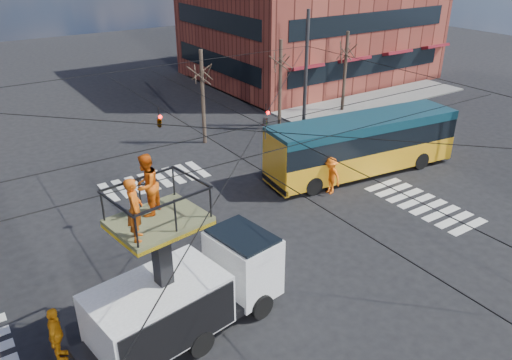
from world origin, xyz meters
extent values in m
plane|color=black|center=(0.00, 0.00, 0.00)|extent=(120.00, 120.00, 0.00)
cube|color=slate|center=(21.00, 21.00, 0.06)|extent=(18.00, 18.00, 0.12)
cube|color=maroon|center=(22.00, 24.00, 7.00)|extent=(20.00, 16.00, 14.00)
cube|color=black|center=(22.00, 16.00, 2.45)|extent=(17.00, 0.12, 1.58)
cube|color=black|center=(12.00, 24.00, 2.45)|extent=(0.12, 13.60, 1.58)
cube|color=black|center=(22.00, 16.00, 5.95)|extent=(17.00, 0.12, 1.57)
cube|color=black|center=(12.00, 24.00, 5.95)|extent=(0.12, 13.60, 1.57)
cylinder|color=#2D2D30|center=(12.00, 12.00, 4.00)|extent=(0.24, 0.24, 8.00)
cylinder|color=black|center=(0.00, 12.00, 5.70)|extent=(24.00, 0.03, 0.03)
cylinder|color=black|center=(12.00, 0.00, 5.70)|extent=(0.03, 24.00, 0.03)
cylinder|color=black|center=(0.00, 0.00, 5.90)|extent=(24.02, 24.02, 0.03)
cylinder|color=black|center=(0.00, 0.00, 5.90)|extent=(24.02, 24.02, 0.03)
cylinder|color=black|center=(0.00, -1.20, 5.60)|extent=(24.00, 0.03, 0.03)
cylinder|color=black|center=(0.00, 1.20, 5.60)|extent=(24.00, 0.03, 0.03)
cylinder|color=black|center=(-1.20, 0.00, 5.50)|extent=(0.03, 24.00, 0.03)
cylinder|color=black|center=(1.20, 0.00, 5.50)|extent=(0.03, 24.00, 0.03)
imported|color=black|center=(2.50, 3.00, 5.10)|extent=(0.16, 0.20, 1.00)
imported|color=black|center=(-1.50, 5.00, 5.35)|extent=(0.26, 1.24, 0.50)
cylinder|color=#382B21|center=(5.00, 13.50, 3.00)|extent=(0.24, 0.24, 6.00)
cylinder|color=#382B21|center=(11.00, 13.50, 3.00)|extent=(0.24, 0.24, 6.00)
cylinder|color=#382B21|center=(17.00, 13.50, 3.00)|extent=(0.24, 0.24, 6.00)
cube|color=black|center=(-3.90, -1.53, 0.55)|extent=(7.25, 3.20, 0.30)
cube|color=silver|center=(-1.33, -1.15, 1.55)|extent=(2.13, 2.64, 2.20)
cube|color=black|center=(-1.33, -1.15, 2.35)|extent=(1.92, 2.51, 0.80)
cube|color=silver|center=(-4.79, -1.66, 1.45)|extent=(4.52, 3.09, 1.80)
cylinder|color=black|center=(-1.36, -2.32, 0.45)|extent=(0.94, 0.48, 0.90)
cylinder|color=black|center=(-1.69, -0.04, 0.45)|extent=(0.94, 0.48, 0.90)
cylinder|color=black|center=(-3.93, -2.70, 0.45)|extent=(0.94, 0.48, 0.90)
cylinder|color=black|center=(-4.27, -0.42, 0.45)|extent=(0.94, 0.48, 0.90)
cylinder|color=black|center=(-6.44, -0.74, 0.45)|extent=(0.94, 0.48, 0.90)
cube|color=black|center=(-4.49, -1.62, 2.98)|extent=(0.51, 0.51, 3.16)
cube|color=#4C5332|center=(-4.49, -1.62, 4.56)|extent=(2.88, 2.46, 0.12)
cube|color=yellow|center=(-4.49, -1.62, 4.44)|extent=(2.88, 2.46, 0.12)
imported|color=#CE510D|center=(-5.38, -2.32, 5.51)|extent=(0.65, 0.77, 1.80)
imported|color=#CE510D|center=(-4.59, -1.20, 5.55)|extent=(1.15, 1.14, 1.87)
cube|color=gold|center=(10.15, 4.54, 0.95)|extent=(11.41, 3.96, 1.30)
cube|color=black|center=(10.15, 4.54, 2.15)|extent=(11.40, 3.90, 1.10)
cube|color=#0E313E|center=(10.15, 4.54, 2.95)|extent=(11.41, 3.96, 0.50)
cube|color=gold|center=(4.70, 5.21, 1.60)|extent=(0.55, 2.48, 2.80)
cube|color=gold|center=(15.59, 3.86, 1.60)|extent=(0.55, 2.48, 2.80)
cube|color=black|center=(4.65, 5.22, 0.45)|extent=(0.47, 2.60, 0.30)
cube|color=gold|center=(4.80, 5.20, 2.85)|extent=(0.30, 1.60, 0.35)
cylinder|color=black|center=(6.12, 3.85, 0.50)|extent=(1.03, 0.42, 1.00)
cylinder|color=black|center=(6.41, 6.19, 0.50)|extent=(1.03, 0.42, 1.00)
cylinder|color=black|center=(13.33, 2.96, 0.50)|extent=(1.03, 0.42, 1.00)
cylinder|color=black|center=(13.62, 5.30, 0.50)|extent=(1.03, 0.42, 1.00)
imported|color=orange|center=(-7.69, -0.46, 0.97)|extent=(0.85, 1.23, 1.94)
imported|color=#FF6410|center=(6.97, 3.55, 0.99)|extent=(0.84, 1.33, 1.97)
camera|label=1|loc=(-9.09, -13.61, 11.87)|focal=35.00mm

